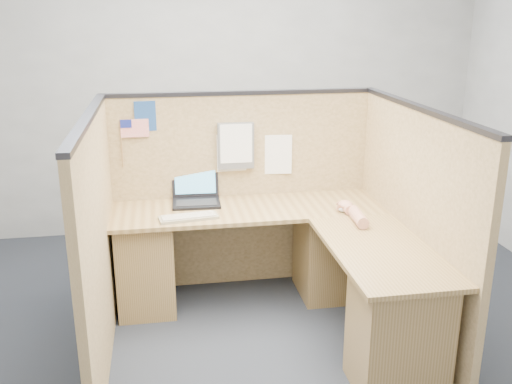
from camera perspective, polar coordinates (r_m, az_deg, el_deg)
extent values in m
plane|color=#1F232C|center=(3.85, 0.86, -15.22)|extent=(5.00, 5.00, 0.00)
plane|color=gray|center=(5.50, -3.42, 10.40)|extent=(5.00, 0.00, 5.00)
plane|color=gray|center=(1.30, 20.32, -15.32)|extent=(5.00, 0.00, 5.00)
cube|color=olive|center=(4.43, -1.46, 0.03)|extent=(2.05, 0.05, 1.50)
cube|color=#232328|center=(4.26, -1.54, 9.89)|extent=(2.05, 0.06, 0.03)
cube|color=olive|center=(3.56, -15.48, -5.09)|extent=(0.05, 1.80, 1.50)
cube|color=#232328|center=(3.35, -16.54, 7.09)|extent=(0.06, 1.80, 0.03)
cube|color=olive|center=(3.88, 15.33, -3.16)|extent=(0.05, 1.80, 1.50)
cube|color=#232328|center=(3.69, 16.28, 8.02)|extent=(0.06, 1.80, 0.03)
cube|color=brown|center=(4.13, -0.80, -1.77)|extent=(1.95, 0.60, 0.03)
cube|color=brown|center=(3.52, 12.46, -5.77)|extent=(0.60, 1.15, 0.03)
cube|color=brown|center=(4.23, -10.95, -6.98)|extent=(0.40, 0.50, 0.70)
cube|color=brown|center=(4.39, 7.02, -5.82)|extent=(0.40, 0.50, 0.70)
cube|color=brown|center=(3.42, 14.08, -13.47)|extent=(0.50, 0.40, 0.70)
cube|color=black|center=(4.22, -5.99, -1.12)|extent=(0.36, 0.27, 0.02)
cube|color=black|center=(4.33, -6.19, 1.13)|extent=(0.35, 0.09, 0.23)
cube|color=teal|center=(4.32, -6.18, 1.09)|extent=(0.31, 0.07, 0.19)
cube|color=gray|center=(3.93, -6.77, -2.56)|extent=(0.42, 0.19, 0.02)
cube|color=silver|center=(3.92, -6.78, -2.37)|extent=(0.38, 0.16, 0.01)
ellipsoid|color=silver|center=(4.09, 8.91, -1.61)|extent=(0.13, 0.09, 0.05)
ellipsoid|color=tan|center=(4.07, 8.95, -1.25)|extent=(0.10, 0.12, 0.06)
cylinder|color=tan|center=(4.03, 9.26, -1.73)|extent=(0.07, 0.06, 0.07)
cylinder|color=tan|center=(3.89, 10.17, -2.48)|extent=(0.11, 0.30, 0.09)
cube|color=navy|center=(4.21, -10.95, 7.45)|extent=(0.16, 0.02, 0.22)
cylinder|color=olive|center=(4.25, -13.30, 4.73)|extent=(0.01, 0.01, 0.35)
cube|color=red|center=(4.22, -12.03, 6.26)|extent=(0.20, 0.00, 0.13)
cube|color=navy|center=(4.21, -12.89, 6.67)|extent=(0.08, 0.00, 0.06)
cube|color=slate|center=(4.27, -2.04, 4.65)|extent=(0.27, 0.05, 0.35)
cube|color=white|center=(4.24, -2.00, 4.86)|extent=(0.24, 0.01, 0.29)
cube|color=white|center=(4.30, -2.45, 3.94)|extent=(0.22, 0.02, 0.29)
cube|color=white|center=(4.36, 2.04, 3.76)|extent=(0.24, 0.03, 0.30)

